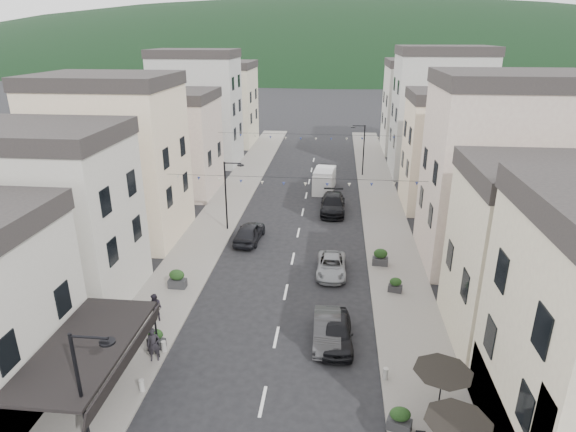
% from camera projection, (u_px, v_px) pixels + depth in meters
% --- Properties ---
extents(sidewalk_left, '(4.00, 76.00, 0.12)m').
position_uv_depth(sidewalk_left, '(227.00, 205.00, 46.89)').
color(sidewalk_left, slate).
rests_on(sidewalk_left, ground).
extents(sidewalk_right, '(4.00, 76.00, 0.12)m').
position_uv_depth(sidewalk_right, '(382.00, 211.00, 45.47)').
color(sidewalk_right, slate).
rests_on(sidewalk_right, ground).
extents(hill_backdrop, '(640.00, 360.00, 70.00)m').
position_uv_depth(hill_backdrop, '(335.00, 60.00, 295.27)').
color(hill_backdrop, black).
rests_on(hill_backdrop, ground).
extents(boutique_awning, '(3.77, 7.50, 3.28)m').
position_uv_depth(boutique_awning, '(91.00, 348.00, 20.68)').
color(boutique_awning, black).
rests_on(boutique_awning, ground).
extents(buildings_row_left, '(10.20, 54.16, 14.00)m').
position_uv_depth(buildings_row_left, '(171.00, 131.00, 50.74)').
color(buildings_row_left, '#BAB6AA').
rests_on(buildings_row_left, ground).
extents(buildings_row_right, '(10.20, 54.16, 14.50)m').
position_uv_depth(buildings_row_right, '(456.00, 137.00, 46.84)').
color(buildings_row_right, '#C1B49A').
rests_on(buildings_row_right, ground).
extents(cafe_terrace, '(2.50, 8.10, 2.53)m').
position_uv_depth(cafe_terrace, '(457.00, 428.00, 17.49)').
color(cafe_terrace, black).
rests_on(cafe_terrace, ground).
extents(streetlamp_left_near, '(1.70, 0.56, 6.00)m').
position_uv_depth(streetlamp_left_near, '(87.00, 387.00, 17.55)').
color(streetlamp_left_near, black).
rests_on(streetlamp_left_near, ground).
extents(streetlamp_left_far, '(1.70, 0.56, 6.00)m').
position_uv_depth(streetlamp_left_far, '(229.00, 189.00, 39.86)').
color(streetlamp_left_far, black).
rests_on(streetlamp_left_far, ground).
extents(streetlamp_right_far, '(1.70, 0.56, 6.00)m').
position_uv_depth(streetlamp_right_far, '(362.00, 145.00, 55.48)').
color(streetlamp_right_far, black).
rests_on(streetlamp_right_far, ground).
extents(bollards, '(11.66, 10.26, 0.60)m').
position_uv_depth(bollards, '(261.00, 402.00, 21.42)').
color(bollards, gray).
rests_on(bollards, ground).
extents(bunting_near, '(19.00, 0.28, 0.62)m').
position_uv_depth(bunting_near, '(294.00, 182.00, 34.89)').
color(bunting_near, black).
rests_on(bunting_near, ground).
extents(bunting_far, '(19.00, 0.28, 0.62)m').
position_uv_depth(bunting_far, '(308.00, 138.00, 49.76)').
color(bunting_far, black).
rests_on(bunting_far, ground).
extents(parked_car_a, '(1.86, 4.31, 1.45)m').
position_uv_depth(parked_car_a, '(337.00, 332.00, 25.91)').
color(parked_car_a, black).
rests_on(parked_car_a, ground).
extents(parked_car_b, '(1.55, 4.23, 1.38)m').
position_uv_depth(parked_car_b, '(327.00, 330.00, 26.13)').
color(parked_car_b, '#2D2E30').
rests_on(parked_car_b, ground).
extents(parked_car_c, '(2.02, 4.38, 1.22)m').
position_uv_depth(parked_car_c, '(331.00, 266.00, 33.52)').
color(parked_car_c, gray).
rests_on(parked_car_c, ground).
extents(parked_car_d, '(2.27, 5.52, 1.60)m').
position_uv_depth(parked_car_d, '(333.00, 204.00, 45.04)').
color(parked_car_d, black).
rests_on(parked_car_d, ground).
extents(parked_car_e, '(2.19, 4.72, 1.57)m').
position_uv_depth(parked_car_e, '(249.00, 232.00, 38.72)').
color(parked_car_e, black).
rests_on(parked_car_e, ground).
extents(delivery_van, '(2.41, 5.22, 2.43)m').
position_uv_depth(delivery_van, '(324.00, 179.00, 51.20)').
color(delivery_van, silver).
rests_on(delivery_van, ground).
extents(pedestrian_a, '(0.77, 0.62, 1.85)m').
position_uv_depth(pedestrian_a, '(154.00, 345.00, 24.33)').
color(pedestrian_a, black).
rests_on(pedestrian_a, sidewalk_left).
extents(pedestrian_b, '(0.92, 0.78, 1.69)m').
position_uv_depth(pedestrian_b, '(155.00, 308.00, 27.75)').
color(pedestrian_b, black).
rests_on(pedestrian_b, sidewalk_left).
extents(planter_la, '(1.03, 0.77, 1.03)m').
position_uv_depth(planter_la, '(156.00, 338.00, 25.57)').
color(planter_la, '#28292B').
rests_on(planter_la, sidewalk_left).
extents(planter_lb, '(1.16, 0.65, 1.29)m').
position_uv_depth(planter_lb, '(177.00, 279.00, 31.46)').
color(planter_lb, '#2B2C2E').
rests_on(planter_lb, sidewalk_left).
extents(planter_ra, '(1.13, 0.85, 1.12)m').
position_uv_depth(planter_ra, '(400.00, 419.00, 20.16)').
color(planter_ra, '#2D2D2F').
rests_on(planter_ra, sidewalk_right).
extents(planter_rb, '(0.97, 0.67, 0.99)m').
position_uv_depth(planter_rb, '(395.00, 285.00, 31.00)').
color(planter_rb, '#2A292C').
rests_on(planter_rb, sidewalk_right).
extents(planter_rc, '(1.16, 0.70, 1.25)m').
position_uv_depth(planter_rc, '(380.00, 257.00, 34.55)').
color(planter_rc, '#2F2F32').
rests_on(planter_rc, sidewalk_right).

